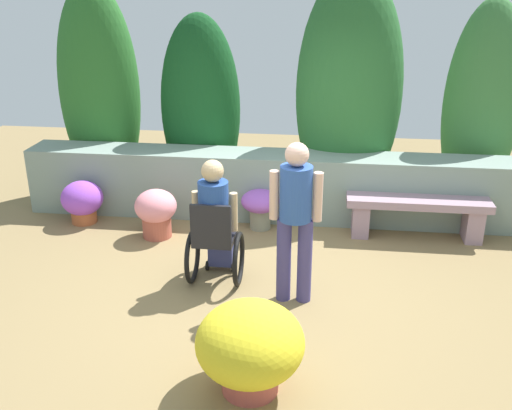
# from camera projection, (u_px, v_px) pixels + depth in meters

# --- Properties ---
(ground_plane) EXTENTS (12.22, 12.22, 0.00)m
(ground_plane) POSITION_uv_depth(u_px,v_px,m) (257.00, 291.00, 5.91)
(ground_plane) COLOR olive
(stone_retaining_wall) EXTENTS (6.48, 0.57, 0.85)m
(stone_retaining_wall) POSITION_uv_depth(u_px,v_px,m) (276.00, 185.00, 7.58)
(stone_retaining_wall) COLOR gray
(stone_retaining_wall) RESTS_ON ground
(hedge_backdrop) EXTENTS (6.20, 1.04, 3.08)m
(hedge_backdrop) POSITION_uv_depth(u_px,v_px,m) (279.00, 98.00, 7.80)
(hedge_backdrop) COLOR #2A6929
(hedge_backdrop) RESTS_ON ground
(stone_bench) EXTENTS (1.68, 0.40, 0.50)m
(stone_bench) POSITION_uv_depth(u_px,v_px,m) (417.00, 211.00, 7.01)
(stone_bench) COLOR gray
(stone_bench) RESTS_ON ground
(person_in_wheelchair) EXTENTS (0.53, 0.66, 1.33)m
(person_in_wheelchair) POSITION_uv_depth(u_px,v_px,m) (215.00, 226.00, 5.90)
(person_in_wheelchair) COLOR black
(person_in_wheelchair) RESTS_ON ground
(person_standing_companion) EXTENTS (0.49, 0.30, 1.59)m
(person_standing_companion) POSITION_uv_depth(u_px,v_px,m) (295.00, 213.00, 5.44)
(person_standing_companion) COLOR #443E7A
(person_standing_companion) RESTS_ON ground
(flower_pot_purple_near) EXTENTS (0.82, 0.82, 0.73)m
(flower_pot_purple_near) POSITION_uv_depth(u_px,v_px,m) (250.00, 347.00, 4.39)
(flower_pot_purple_near) COLOR #B35046
(flower_pot_purple_near) RESTS_ON ground
(flower_pot_terracotta_by_wall) EXTENTS (0.47, 0.47, 0.50)m
(flower_pot_terracotta_by_wall) POSITION_uv_depth(u_px,v_px,m) (260.00, 205.00, 7.27)
(flower_pot_terracotta_by_wall) COLOR gray
(flower_pot_terracotta_by_wall) RESTS_ON ground
(flower_pot_red_accent) EXTENTS (0.52, 0.52, 0.55)m
(flower_pot_red_accent) POSITION_uv_depth(u_px,v_px,m) (82.00, 201.00, 7.44)
(flower_pot_red_accent) COLOR #A95530
(flower_pot_red_accent) RESTS_ON ground
(flower_pot_small_foreground) EXTENTS (0.50, 0.50, 0.60)m
(flower_pot_small_foreground) POSITION_uv_depth(u_px,v_px,m) (156.00, 211.00, 7.03)
(flower_pot_small_foreground) COLOR #B45544
(flower_pot_small_foreground) RESTS_ON ground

